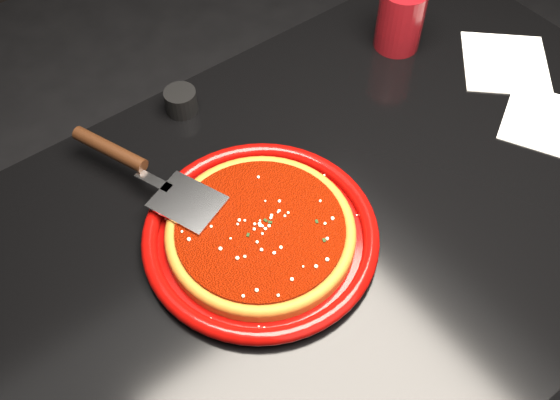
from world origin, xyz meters
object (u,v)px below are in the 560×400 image
object	(u,v)px
pizza_server	(147,171)
cup	(400,19)
ramekin	(181,101)
plate	(261,234)
table	(343,301)

from	to	relation	value
pizza_server	cup	size ratio (longest dim) A/B	2.79
ramekin	plate	bearing A→B (deg)	-99.60
table	plate	distance (m)	0.43
table	plate	bearing A→B (deg)	171.59
plate	pizza_server	xyz separation A→B (m)	(-0.08, 0.19, 0.03)
table	cup	size ratio (longest dim) A/B	9.75
pizza_server	ramekin	size ratio (longest dim) A/B	6.02
table	cup	world-z (taller)	cup
plate	cup	bearing A→B (deg)	23.23
cup	ramekin	world-z (taller)	cup
ramekin	cup	bearing A→B (deg)	-13.32
table	ramekin	distance (m)	0.54
pizza_server	ramekin	world-z (taller)	pizza_server
plate	ramekin	world-z (taller)	ramekin
pizza_server	cup	xyz separation A→B (m)	(0.57, 0.02, 0.02)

